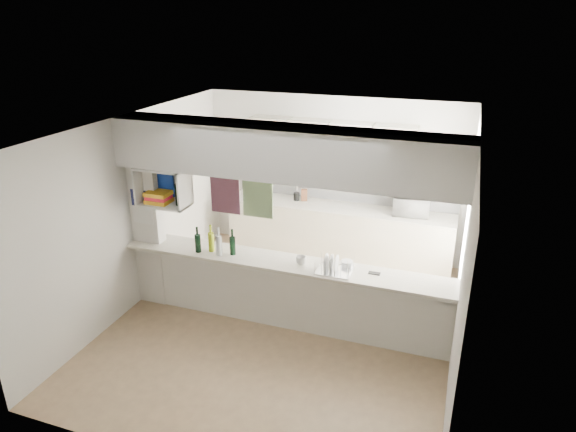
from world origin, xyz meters
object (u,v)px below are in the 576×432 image
at_px(bowl, 411,194).
at_px(dish_rack, 334,265).
at_px(microwave, 411,205).
at_px(wine_bottles, 215,243).

xyz_separation_m(bowl, dish_rack, (-0.60, -2.20, -0.24)).
height_order(microwave, wine_bottles, wine_bottles).
xyz_separation_m(microwave, wine_bottles, (-2.18, -2.19, -0.01)).
relative_size(microwave, bowl, 2.19).
relative_size(microwave, dish_rack, 1.28).
height_order(dish_rack, wine_bottles, wine_bottles).
bearing_deg(bowl, dish_rack, -105.20).
bearing_deg(dish_rack, wine_bottles, -179.50).
height_order(microwave, bowl, bowl).
height_order(bowl, dish_rack, bowl).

